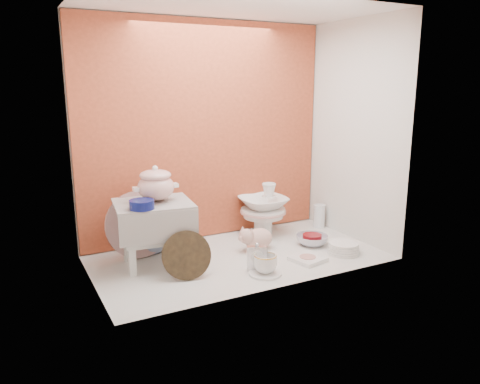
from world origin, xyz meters
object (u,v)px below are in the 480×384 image
(floral_platter, at_px, (139,224))
(dinner_plate_stack, at_px, (344,248))
(step_stool, at_px, (154,234))
(soup_tureen, at_px, (156,183))
(blue_white_vase, at_px, (152,236))
(porcelain_tower, at_px, (263,209))
(mantel_clock, at_px, (257,257))
(plush_pig, at_px, (258,238))
(gold_rim_teacup, at_px, (265,263))
(crystal_bowl, at_px, (312,240))

(floral_platter, bearing_deg, dinner_plate_stack, -25.43)
(step_stool, distance_m, floral_platter, 0.18)
(step_stool, bearing_deg, soup_tureen, 34.51)
(step_stool, xyz_separation_m, soup_tureen, (0.03, 0.01, 0.31))
(blue_white_vase, height_order, porcelain_tower, porcelain_tower)
(step_stool, xyz_separation_m, floral_platter, (-0.04, 0.18, 0.02))
(step_stool, relative_size, mantel_clock, 2.62)
(floral_platter, distance_m, plush_pig, 0.78)
(blue_white_vase, xyz_separation_m, mantel_clock, (0.45, -0.59, -0.02))
(dinner_plate_stack, distance_m, porcelain_tower, 0.65)
(soup_tureen, height_order, porcelain_tower, soup_tureen)
(floral_platter, xyz_separation_m, gold_rim_teacup, (0.56, -0.62, -0.14))
(plush_pig, distance_m, gold_rim_teacup, 0.42)
(floral_platter, height_order, crystal_bowl, floral_platter)
(dinner_plate_stack, xyz_separation_m, porcelain_tower, (-0.27, 0.58, 0.15))
(blue_white_vase, relative_size, plush_pig, 0.85)
(dinner_plate_stack, relative_size, crystal_bowl, 0.96)
(dinner_plate_stack, height_order, crystal_bowl, dinner_plate_stack)
(blue_white_vase, relative_size, gold_rim_teacup, 1.57)
(step_stool, distance_m, mantel_clock, 0.63)
(floral_platter, xyz_separation_m, blue_white_vase, (0.09, 0.04, -0.10))
(step_stool, height_order, porcelain_tower, step_stool)
(dinner_plate_stack, bearing_deg, crystal_bowl, 110.04)
(blue_white_vase, bearing_deg, soup_tureen, -96.43)
(floral_platter, relative_size, porcelain_tower, 1.12)
(step_stool, height_order, soup_tureen, soup_tureen)
(soup_tureen, relative_size, floral_platter, 0.61)
(crystal_bowl, bearing_deg, porcelain_tower, 117.71)
(step_stool, distance_m, crystal_bowl, 1.08)
(step_stool, distance_m, plush_pig, 0.70)
(floral_platter, relative_size, dinner_plate_stack, 2.04)
(blue_white_vase, relative_size, mantel_clock, 1.27)
(mantel_clock, bearing_deg, gold_rim_teacup, -54.39)
(step_stool, height_order, blue_white_vase, step_stool)
(porcelain_tower, bearing_deg, floral_platter, -179.02)
(gold_rim_teacup, bearing_deg, floral_platter, 131.87)
(mantel_clock, distance_m, porcelain_tower, 0.68)
(floral_platter, relative_size, crystal_bowl, 1.96)
(soup_tureen, xyz_separation_m, mantel_clock, (0.47, -0.39, -0.42))
(step_stool, distance_m, blue_white_vase, 0.24)
(blue_white_vase, height_order, mantel_clock, blue_white_vase)
(floral_platter, distance_m, blue_white_vase, 0.15)
(dinner_plate_stack, bearing_deg, floral_platter, 154.57)
(plush_pig, xyz_separation_m, porcelain_tower, (0.18, 0.25, 0.11))
(plush_pig, distance_m, porcelain_tower, 0.33)
(blue_white_vase, xyz_separation_m, dinner_plate_stack, (1.09, -0.60, -0.07))
(floral_platter, relative_size, mantel_clock, 2.50)
(step_stool, distance_m, soup_tureen, 0.31)
(step_stool, xyz_separation_m, mantel_clock, (0.50, -0.37, -0.11))
(step_stool, distance_m, porcelain_tower, 0.89)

